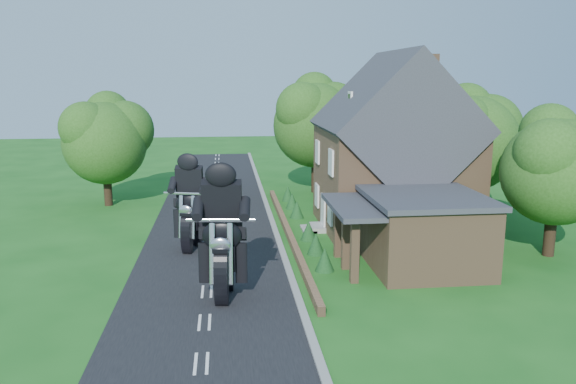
{
  "coord_description": "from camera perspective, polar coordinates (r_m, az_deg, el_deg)",
  "views": [
    {
      "loc": [
        0.88,
        -25.15,
        8.69
      ],
      "look_at": [
        4.12,
        3.57,
        2.8
      ],
      "focal_mm": 35.0,
      "sensor_mm": 36.0,
      "label": 1
    }
  ],
  "objects": [
    {
      "name": "shrub_d",
      "position": [
        35.39,
        0.91,
        -1.78
      ],
      "size": [
        0.9,
        0.9,
        1.1
      ],
      "primitive_type": "cone",
      "color": "#123A18",
      "rests_on": "ground"
    },
    {
      "name": "kerb",
      "position": [
        26.74,
        -0.15,
        -7.31
      ],
      "size": [
        0.3,
        80.0,
        0.12
      ],
      "primitive_type": "cube",
      "color": "gray",
      "rests_on": "ground"
    },
    {
      "name": "motorcycle_lead",
      "position": [
        22.75,
        -6.54,
        -8.77
      ],
      "size": [
        0.65,
        1.82,
        1.66
      ],
      "primitive_type": null,
      "rotation": [
        0.0,
        0.0,
        3.03
      ],
      "color": "black",
      "rests_on": "ground"
    },
    {
      "name": "tree_annex_side",
      "position": [
        30.3,
        26.11,
        2.76
      ],
      "size": [
        5.64,
        5.2,
        7.48
      ],
      "color": "black",
      "rests_on": "ground"
    },
    {
      "name": "annex",
      "position": [
        26.87,
        13.37,
        -3.74
      ],
      "size": [
        7.05,
        5.94,
        3.44
      ],
      "color": "#836143",
      "rests_on": "ground"
    },
    {
      "name": "tree_house_right",
      "position": [
        37.44,
        18.6,
        5.55
      ],
      "size": [
        6.51,
        6.0,
        8.4
      ],
      "color": "black",
      "rests_on": "ground"
    },
    {
      "name": "garden_wall",
      "position": [
        31.51,
        0.03,
        -4.11
      ],
      "size": [
        0.3,
        22.0,
        0.4
      ],
      "primitive_type": "cube",
      "color": "#836143",
      "rests_on": "ground"
    },
    {
      "name": "motorcycle_follow",
      "position": [
        29.22,
        -9.78,
        -4.41
      ],
      "size": [
        0.82,
        1.67,
        1.51
      ],
      "primitive_type": null,
      "rotation": [
        0.0,
        0.0,
        2.88
      ],
      "color": "black",
      "rests_on": "ground"
    },
    {
      "name": "tree_behind_left",
      "position": [
        43.0,
        3.35,
        7.56
      ],
      "size": [
        6.94,
        6.4,
        9.16
      ],
      "color": "black",
      "rests_on": "ground"
    },
    {
      "name": "road",
      "position": [
        26.62,
        -8.05,
        -7.63
      ],
      "size": [
        7.0,
        80.0,
        0.02
      ],
      "primitive_type": "cube",
      "color": "black",
      "rests_on": "ground"
    },
    {
      "name": "shrub_a",
      "position": [
        25.87,
        3.75,
        -6.85
      ],
      "size": [
        0.9,
        0.9,
        1.1
      ],
      "primitive_type": "cone",
      "color": "#123A18",
      "rests_on": "ground"
    },
    {
      "name": "tree_far_road",
      "position": [
        40.2,
        -17.59,
        5.49
      ],
      "size": [
        6.08,
        5.6,
        7.84
      ],
      "color": "black",
      "rests_on": "ground"
    },
    {
      "name": "shrub_e",
      "position": [
        37.81,
        0.42,
        -0.92
      ],
      "size": [
        0.9,
        0.9,
        1.1
      ],
      "primitive_type": "cone",
      "color": "#123A18",
      "rests_on": "ground"
    },
    {
      "name": "ground",
      "position": [
        26.63,
        -8.05,
        -7.65
      ],
      "size": [
        120.0,
        120.0,
        0.0
      ],
      "primitive_type": "plane",
      "color": "#175417",
      "rests_on": "ground"
    },
    {
      "name": "house",
      "position": [
        32.89,
        10.63,
        3.72
      ],
      "size": [
        9.54,
        8.64,
        10.24
      ],
      "color": "#836143",
      "rests_on": "ground"
    },
    {
      "name": "shrub_c",
      "position": [
        30.59,
        2.11,
        -3.92
      ],
      "size": [
        0.9,
        0.9,
        1.1
      ],
      "primitive_type": "cone",
      "color": "#123A18",
      "rests_on": "ground"
    },
    {
      "name": "shrub_b",
      "position": [
        28.22,
        2.86,
        -5.26
      ],
      "size": [
        0.9,
        0.9,
        1.1
      ],
      "primitive_type": "cone",
      "color": "#123A18",
      "rests_on": "ground"
    },
    {
      "name": "tree_behind_house",
      "position": [
        43.45,
        11.51,
        8.04
      ],
      "size": [
        7.81,
        7.2,
        10.08
      ],
      "color": "black",
      "rests_on": "ground"
    },
    {
      "name": "shrub_f",
      "position": [
        40.24,
        -0.0,
        -0.15
      ],
      "size": [
        0.9,
        0.9,
        1.1
      ],
      "primitive_type": "cone",
      "color": "#123A18",
      "rests_on": "ground"
    }
  ]
}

